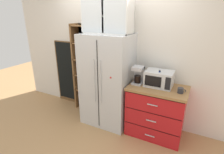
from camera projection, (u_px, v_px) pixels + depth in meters
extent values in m
plane|color=tan|center=(107.00, 120.00, 3.53)|extent=(10.62, 10.62, 0.00)
cube|color=silver|center=(116.00, 54.00, 3.43)|extent=(4.92, 0.10, 2.55)
cube|color=silver|center=(107.00, 80.00, 3.26)|extent=(0.88, 0.65, 1.71)
cube|color=black|center=(98.00, 87.00, 2.98)|extent=(0.01, 0.01, 1.57)
cylinder|color=silver|center=(94.00, 82.00, 2.97)|extent=(0.02, 0.02, 0.77)
cylinder|color=silver|center=(101.00, 83.00, 2.92)|extent=(0.02, 0.02, 0.77)
cube|color=red|center=(111.00, 78.00, 2.81)|extent=(0.02, 0.01, 0.02)
cube|color=brown|center=(87.00, 67.00, 3.82)|extent=(0.45, 0.04, 1.85)
cube|color=brown|center=(77.00, 68.00, 3.78)|extent=(0.04, 0.24, 1.85)
cube|color=brown|center=(91.00, 70.00, 3.62)|extent=(0.04, 0.24, 1.85)
cube|color=brown|center=(85.00, 89.00, 3.86)|extent=(0.39, 0.24, 0.02)
cylinder|color=silver|center=(81.00, 86.00, 3.89)|extent=(0.06, 0.06, 0.12)
cylinder|color=#382316|center=(81.00, 86.00, 3.89)|extent=(0.06, 0.06, 0.08)
cylinder|color=#B2B2B7|center=(80.00, 83.00, 3.86)|extent=(0.06, 0.06, 0.01)
cylinder|color=silver|center=(85.00, 87.00, 3.84)|extent=(0.06, 0.06, 0.10)
cylinder|color=#CCB78C|center=(85.00, 88.00, 3.85)|extent=(0.05, 0.05, 0.07)
cylinder|color=#B2B2B7|center=(85.00, 85.00, 3.83)|extent=(0.06, 0.06, 0.01)
cylinder|color=silver|center=(89.00, 88.00, 3.79)|extent=(0.08, 0.08, 0.09)
cylinder|color=#E0C67F|center=(89.00, 89.00, 3.79)|extent=(0.07, 0.07, 0.06)
cylinder|color=#B2B2B7|center=(88.00, 86.00, 3.77)|extent=(0.08, 0.08, 0.01)
cube|color=brown|center=(84.00, 75.00, 3.75)|extent=(0.39, 0.24, 0.02)
cylinder|color=silver|center=(80.00, 71.00, 3.77)|extent=(0.08, 0.08, 0.14)
cylinder|color=white|center=(80.00, 72.00, 3.77)|extent=(0.07, 0.07, 0.10)
cylinder|color=#B2B2B7|center=(80.00, 67.00, 3.74)|extent=(0.08, 0.08, 0.01)
cylinder|color=silver|center=(84.00, 72.00, 3.73)|extent=(0.06, 0.06, 0.13)
cylinder|color=#2D2D2D|center=(84.00, 72.00, 3.73)|extent=(0.05, 0.05, 0.09)
cylinder|color=#B2B2B7|center=(84.00, 68.00, 3.70)|extent=(0.06, 0.06, 0.01)
cylinder|color=silver|center=(87.00, 73.00, 3.67)|extent=(0.07, 0.07, 0.11)
cylinder|color=beige|center=(87.00, 74.00, 3.67)|extent=(0.06, 0.06, 0.08)
cylinder|color=#B2B2B7|center=(87.00, 70.00, 3.65)|extent=(0.06, 0.06, 0.01)
cube|color=brown|center=(83.00, 60.00, 3.63)|extent=(0.39, 0.24, 0.02)
cylinder|color=silver|center=(79.00, 56.00, 3.66)|extent=(0.07, 0.07, 0.11)
cylinder|color=white|center=(79.00, 57.00, 3.67)|extent=(0.06, 0.06, 0.07)
cylinder|color=#B2B2B7|center=(78.00, 53.00, 3.64)|extent=(0.07, 0.07, 0.01)
cylinder|color=silver|center=(83.00, 57.00, 3.62)|extent=(0.07, 0.07, 0.09)
cylinder|color=#B77A38|center=(83.00, 58.00, 3.62)|extent=(0.06, 0.06, 0.06)
cylinder|color=#B2B2B7|center=(82.00, 54.00, 3.60)|extent=(0.07, 0.07, 0.01)
cylinder|color=silver|center=(86.00, 57.00, 3.55)|extent=(0.07, 0.07, 0.11)
cylinder|color=brown|center=(86.00, 58.00, 3.56)|extent=(0.06, 0.06, 0.08)
cylinder|color=#B2B2B7|center=(86.00, 54.00, 3.53)|extent=(0.06, 0.06, 0.01)
cube|color=brown|center=(82.00, 43.00, 3.52)|extent=(0.39, 0.24, 0.02)
cube|color=brown|center=(81.00, 26.00, 3.40)|extent=(0.39, 0.24, 0.02)
cube|color=red|center=(156.00, 112.00, 3.03)|extent=(0.92, 0.59, 0.85)
cube|color=#9E7042|center=(158.00, 88.00, 2.87)|extent=(0.95, 0.62, 0.04)
cube|color=black|center=(150.00, 129.00, 2.83)|extent=(0.90, 0.00, 0.01)
cube|color=silver|center=(150.00, 136.00, 2.86)|extent=(0.16, 0.01, 0.01)
cube|color=black|center=(152.00, 114.00, 2.73)|extent=(0.90, 0.00, 0.01)
cube|color=silver|center=(151.00, 121.00, 2.77)|extent=(0.16, 0.01, 0.01)
cube|color=black|center=(153.00, 97.00, 2.63)|extent=(0.90, 0.00, 0.01)
cube|color=silver|center=(152.00, 105.00, 2.67)|extent=(0.16, 0.01, 0.01)
cube|color=silver|center=(159.00, 79.00, 2.87)|extent=(0.44, 0.32, 0.26)
cube|color=black|center=(153.00, 81.00, 2.76)|extent=(0.26, 0.01, 0.17)
cube|color=black|center=(168.00, 84.00, 2.66)|extent=(0.08, 0.01, 0.20)
cube|color=#B7B7BC|center=(137.00, 83.00, 3.00)|extent=(0.17, 0.20, 0.03)
cube|color=#B7B7BC|center=(139.00, 74.00, 3.01)|extent=(0.17, 0.06, 0.30)
cube|color=#B7B7BC|center=(138.00, 68.00, 2.91)|extent=(0.17, 0.20, 0.06)
cylinder|color=black|center=(137.00, 79.00, 2.96)|extent=(0.11, 0.11, 0.12)
cylinder|color=#2D2D33|center=(180.00, 90.00, 2.64)|extent=(0.09, 0.09, 0.08)
torus|color=#2D2D33|center=(184.00, 91.00, 2.61)|extent=(0.05, 0.01, 0.05)
cylinder|color=#8CA37F|center=(160.00, 83.00, 2.91)|extent=(0.08, 0.08, 0.10)
torus|color=#8CA37F|center=(163.00, 83.00, 2.89)|extent=(0.05, 0.01, 0.05)
cylinder|color=#285B33|center=(159.00, 81.00, 2.84)|extent=(0.06, 0.06, 0.20)
cone|color=#285B33|center=(160.00, 75.00, 2.81)|extent=(0.06, 0.06, 0.04)
cylinder|color=#285B33|center=(160.00, 73.00, 2.80)|extent=(0.02, 0.02, 0.07)
cylinder|color=black|center=(160.00, 71.00, 2.78)|extent=(0.02, 0.02, 0.01)
cylinder|color=navy|center=(159.00, 81.00, 2.82)|extent=(0.07, 0.07, 0.21)
cone|color=navy|center=(159.00, 75.00, 2.78)|extent=(0.07, 0.07, 0.04)
cylinder|color=navy|center=(159.00, 73.00, 2.77)|extent=(0.03, 0.03, 0.07)
cylinder|color=black|center=(160.00, 71.00, 2.76)|extent=(0.03, 0.03, 0.01)
cube|color=silver|center=(111.00, 16.00, 3.01)|extent=(0.85, 0.02, 0.57)
cube|color=silver|center=(107.00, 33.00, 2.98)|extent=(0.85, 0.32, 0.02)
cube|color=silver|center=(87.00, 16.00, 3.07)|extent=(0.02, 0.32, 0.57)
cube|color=silver|center=(130.00, 16.00, 2.71)|extent=(0.02, 0.32, 0.57)
cube|color=silver|center=(107.00, 16.00, 2.89)|extent=(0.82, 0.30, 0.02)
cube|color=silver|center=(91.00, 16.00, 2.85)|extent=(0.39, 0.01, 0.53)
cube|color=silver|center=(114.00, 16.00, 2.67)|extent=(0.39, 0.01, 0.53)
cylinder|color=silver|center=(93.00, 31.00, 3.10)|extent=(0.05, 0.05, 0.00)
cylinder|color=silver|center=(93.00, 30.00, 3.09)|extent=(0.01, 0.01, 0.07)
cone|color=silver|center=(93.00, 26.00, 3.07)|extent=(0.06, 0.06, 0.05)
cylinder|color=silver|center=(107.00, 32.00, 2.98)|extent=(0.05, 0.05, 0.00)
cylinder|color=silver|center=(107.00, 30.00, 2.97)|extent=(0.01, 0.01, 0.07)
cone|color=silver|center=(107.00, 27.00, 2.95)|extent=(0.06, 0.06, 0.05)
cylinder|color=silver|center=(123.00, 33.00, 2.85)|extent=(0.05, 0.05, 0.00)
cylinder|color=silver|center=(123.00, 31.00, 2.84)|extent=(0.01, 0.01, 0.07)
cone|color=silver|center=(123.00, 27.00, 2.82)|extent=(0.06, 0.06, 0.05)
cylinder|color=white|center=(94.00, 13.00, 2.98)|extent=(0.06, 0.06, 0.07)
cylinder|color=white|center=(107.00, 13.00, 2.87)|extent=(0.06, 0.06, 0.07)
cylinder|color=white|center=(121.00, 13.00, 2.76)|extent=(0.06, 0.06, 0.07)
cube|color=brown|center=(68.00, 73.00, 4.09)|extent=(0.60, 0.04, 1.46)
cube|color=black|center=(67.00, 72.00, 4.06)|extent=(0.54, 0.01, 1.36)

